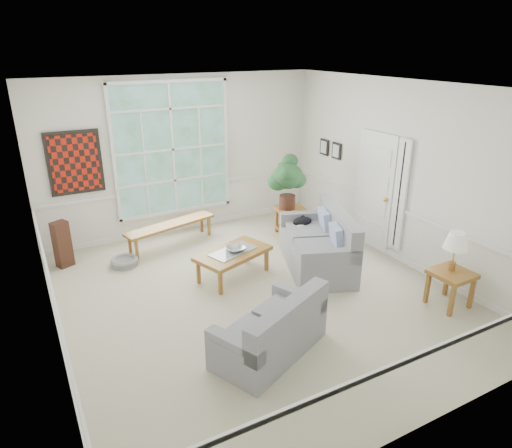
{
  "coord_description": "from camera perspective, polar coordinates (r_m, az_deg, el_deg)",
  "views": [
    {
      "loc": [
        -2.83,
        -5.25,
        3.52
      ],
      "look_at": [
        0.1,
        0.2,
        1.05
      ],
      "focal_mm": 32.0,
      "sensor_mm": 36.0,
      "label": 1
    }
  ],
  "objects": [
    {
      "name": "cat",
      "position": [
        8.1,
        5.8,
        0.38
      ],
      "size": [
        0.45,
        0.41,
        0.17
      ],
      "primitive_type": "ellipsoid",
      "rotation": [
        0.0,
        0.0,
        -0.54
      ],
      "color": "black",
      "rests_on": "loveseat_right"
    },
    {
      "name": "window_bench",
      "position": [
        8.61,
        -10.55,
        -1.27
      ],
      "size": [
        1.8,
        0.79,
        0.41
      ],
      "primitive_type": "cube",
      "rotation": [
        0.0,
        0.0,
        0.26
      ],
      "color": "brown",
      "rests_on": "floor"
    },
    {
      "name": "wall_back",
      "position": [
        8.95,
        -9.18,
        8.44
      ],
      "size": [
        5.5,
        0.02,
        3.0
      ],
      "primitive_type": "cube",
      "color": "silver",
      "rests_on": "ground"
    },
    {
      "name": "wall_front",
      "position": [
        4.14,
        20.4,
        -8.95
      ],
      "size": [
        5.5,
        0.02,
        3.0
      ],
      "primitive_type": "cube",
      "color": "silver",
      "rests_on": "ground"
    },
    {
      "name": "loveseat_front",
      "position": [
        5.57,
        1.69,
        -12.41
      ],
      "size": [
        1.63,
        1.27,
        0.78
      ],
      "primitive_type": "cube",
      "rotation": [
        0.0,
        0.0,
        0.42
      ],
      "color": "gray",
      "rests_on": "floor"
    },
    {
      "name": "houseplant",
      "position": [
        8.64,
        3.99,
        5.24
      ],
      "size": [
        0.64,
        0.64,
        1.05
      ],
      "primitive_type": null,
      "rotation": [
        0.0,
        0.0,
        0.05
      ],
      "color": "#224D27",
      "rests_on": "end_table"
    },
    {
      "name": "pet_bed",
      "position": [
        8.05,
        -16.11,
        -4.55
      ],
      "size": [
        0.54,
        0.54,
        0.14
      ],
      "primitive_type": "cylinder",
      "rotation": [
        0.0,
        0.0,
        0.2
      ],
      "color": "gray",
      "rests_on": "floor"
    },
    {
      "name": "coffee_table",
      "position": [
        7.32,
        -2.85,
        -5.03
      ],
      "size": [
        1.34,
        1.01,
        0.44
      ],
      "primitive_type": "cube",
      "rotation": [
        0.0,
        0.0,
        0.34
      ],
      "color": "brown",
      "rests_on": "floor"
    },
    {
      "name": "wall_right",
      "position": [
        7.92,
        17.95,
        5.92
      ],
      "size": [
        0.02,
        6.0,
        3.0
      ],
      "primitive_type": "cube",
      "color": "silver",
      "rests_on": "ground"
    },
    {
      "name": "loveseat_right",
      "position": [
        7.59,
        7.6,
        -1.99
      ],
      "size": [
        1.51,
        2.01,
        0.97
      ],
      "primitive_type": "cube",
      "rotation": [
        0.0,
        0.0,
        -0.37
      ],
      "color": "gray",
      "rests_on": "floor"
    },
    {
      "name": "pewter_bowl",
      "position": [
        7.22,
        -2.56,
        -3.09
      ],
      "size": [
        0.39,
        0.39,
        0.09
      ],
      "primitive_type": "imported",
      "rotation": [
        0.0,
        0.0,
        0.1
      ],
      "color": "gray",
      "rests_on": "coffee_table"
    },
    {
      "name": "side_table",
      "position": [
        7.1,
        23.04,
        -7.44
      ],
      "size": [
        0.54,
        0.54,
        0.53
      ],
      "primitive_type": "cube",
      "rotation": [
        0.0,
        0.0,
        0.03
      ],
      "color": "brown",
      "rests_on": "floor"
    },
    {
      "name": "wall_frame_near",
      "position": [
        9.14,
        9.99,
        8.99
      ],
      "size": [
        0.04,
        0.26,
        0.32
      ],
      "primitive_type": "cube",
      "color": "black",
      "rests_on": "wall_right"
    },
    {
      "name": "ceiling",
      "position": [
        5.99,
        0.07,
        16.77
      ],
      "size": [
        5.5,
        6.0,
        0.02
      ],
      "primitive_type": "cube",
      "color": "white",
      "rests_on": "ground"
    },
    {
      "name": "table_lamp",
      "position": [
        6.91,
        23.58,
        -3.18
      ],
      "size": [
        0.43,
        0.43,
        0.57
      ],
      "primitive_type": null,
      "rotation": [
        0.0,
        0.0,
        0.38
      ],
      "color": "white",
      "rests_on": "side_table"
    },
    {
      "name": "window_back",
      "position": [
        8.82,
        -10.38,
        9.17
      ],
      "size": [
        2.3,
        0.08,
        2.4
      ],
      "primitive_type": "cube",
      "color": "white",
      "rests_on": "wall_back"
    },
    {
      "name": "end_table",
      "position": [
        8.9,
        4.37,
        0.29
      ],
      "size": [
        0.66,
        0.66,
        0.55
      ],
      "primitive_type": "cube",
      "rotation": [
        0.0,
        0.0,
        -0.23
      ],
      "color": "brown",
      "rests_on": "floor"
    },
    {
      "name": "door_sidelight",
      "position": [
        7.97,
        17.61,
        3.42
      ],
      "size": [
        0.08,
        0.26,
        1.9
      ],
      "primitive_type": "cube",
      "color": "white",
      "rests_on": "wall_right"
    },
    {
      "name": "wall_left",
      "position": [
        5.63,
        -25.43,
        -1.5
      ],
      "size": [
        0.02,
        6.0,
        3.0
      ],
      "primitive_type": "cube",
      "color": "silver",
      "rests_on": "ground"
    },
    {
      "name": "wall_art",
      "position": [
        8.47,
        -21.7,
        7.12
      ],
      "size": [
        0.9,
        0.06,
        1.1
      ],
      "primitive_type": "cube",
      "color": "maroon",
      "rests_on": "wall_back"
    },
    {
      "name": "floor_speaker",
      "position": [
        8.24,
        -23.06,
        -2.34
      ],
      "size": [
        0.31,
        0.28,
        0.8
      ],
      "primitive_type": "cube",
      "rotation": [
        0.0,
        0.0,
        0.44
      ],
      "color": "#3C1F15",
      "rests_on": "floor"
    },
    {
      "name": "entry_door",
      "position": [
        8.43,
        14.54,
        4.0
      ],
      "size": [
        0.08,
        0.9,
        2.1
      ],
      "primitive_type": "cube",
      "color": "white",
      "rests_on": "floor"
    },
    {
      "name": "floor",
      "position": [
        6.93,
        0.05,
        -8.82
      ],
      "size": [
        5.5,
        6.0,
        0.01
      ],
      "primitive_type": "cube",
      "color": "#B1AB90",
      "rests_on": "ground"
    },
    {
      "name": "wall_frame_far",
      "position": [
        9.45,
        8.49,
        9.49
      ],
      "size": [
        0.04,
        0.26,
        0.32
      ],
      "primitive_type": "cube",
      "color": "black",
      "rests_on": "wall_right"
    }
  ]
}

